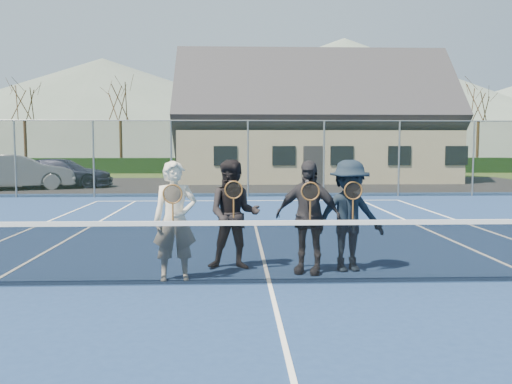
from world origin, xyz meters
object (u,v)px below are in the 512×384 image
at_px(player_a, 175,221).
at_px(player_d, 349,216).
at_px(car_c, 63,173).
at_px(tennis_net, 270,249).
at_px(player_c, 308,217).
at_px(car_b, 18,172).
at_px(clubhouse, 312,112).
at_px(player_b, 234,215).

bearing_deg(player_a, player_d, 9.84).
xyz_separation_m(player_a, player_d, (2.74, 0.48, -0.00)).
distance_m(car_c, player_a, 19.90).
height_order(tennis_net, player_c, player_c).
height_order(car_b, player_d, player_d).
height_order(car_c, player_c, player_c).
relative_size(player_c, player_d, 1.00).
relative_size(clubhouse, player_c, 8.67).
xyz_separation_m(player_b, player_d, (1.86, -0.21, -0.00)).
bearing_deg(tennis_net, clubhouse, 80.54).
xyz_separation_m(car_b, player_c, (11.10, -16.75, 0.12)).
bearing_deg(car_c, player_c, -150.67).
relative_size(tennis_net, player_d, 6.49).
bearing_deg(car_c, player_a, -156.40).
bearing_deg(player_c, tennis_net, -132.72).
height_order(player_c, player_d, same).
distance_m(tennis_net, player_a, 1.50).
bearing_deg(car_c, tennis_net, -153.15).
xyz_separation_m(clubhouse, player_b, (-4.53, -22.97, -3.07)).
bearing_deg(player_c, player_d, 9.27).
distance_m(tennis_net, player_c, 1.03).
xyz_separation_m(tennis_net, clubhouse, (4.00, 24.00, 3.45)).
height_order(car_c, player_d, player_d).
bearing_deg(tennis_net, player_d, 31.40).
xyz_separation_m(car_b, clubhouse, (14.45, 6.54, 3.18)).
distance_m(player_b, player_c, 1.22).
distance_m(clubhouse, player_d, 23.54).
distance_m(clubhouse, player_b, 23.61).
relative_size(car_c, tennis_net, 0.41).
bearing_deg(car_b, player_d, -164.20).
relative_size(car_c, player_c, 2.64).
height_order(car_b, clubhouse, clubhouse).
xyz_separation_m(player_a, player_c, (2.05, 0.36, -0.00)).
distance_m(car_b, car_c, 2.08).
bearing_deg(clubhouse, car_b, -155.64).
bearing_deg(player_a, player_b, 37.93).
height_order(tennis_net, player_a, player_a).
relative_size(car_c, player_a, 2.64).
bearing_deg(car_c, player_b, -153.27).
distance_m(car_c, player_d, 20.67).
xyz_separation_m(player_c, player_d, (0.68, 0.11, -0.00)).
bearing_deg(player_a, car_b, 117.86).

